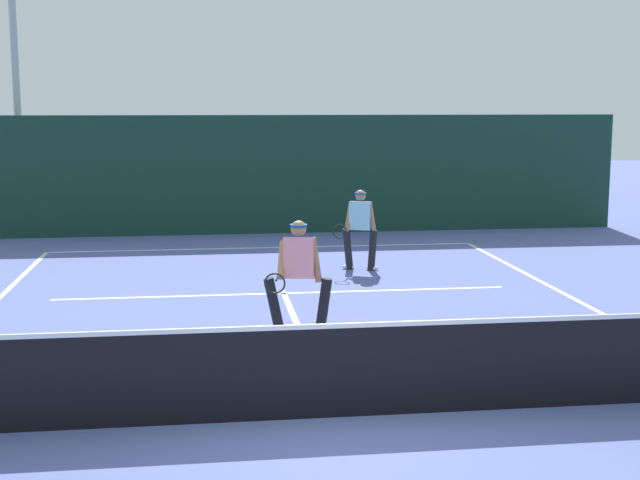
% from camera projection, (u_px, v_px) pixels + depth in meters
% --- Properties ---
extents(ground_plane, '(80.00, 80.00, 0.00)m').
position_uv_depth(ground_plane, '(337.00, 417.00, 9.28)').
color(ground_plane, '#5463A4').
extents(court_line_baseline_far, '(9.74, 0.10, 0.01)m').
position_uv_depth(court_line_baseline_far, '(264.00, 248.00, 20.21)').
color(court_line_baseline_far, white).
rests_on(court_line_baseline_far, ground_plane).
extents(court_line_service, '(7.94, 0.10, 0.01)m').
position_uv_depth(court_line_service, '(284.00, 293.00, 15.34)').
color(court_line_service, white).
rests_on(court_line_service, ground_plane).
extents(court_line_centre, '(0.10, 6.40, 0.01)m').
position_uv_depth(court_line_centre, '(303.00, 338.00, 12.42)').
color(court_line_centre, white).
rests_on(court_line_centre, ground_plane).
extents(tennis_net, '(10.68, 0.09, 1.11)m').
position_uv_depth(tennis_net, '(337.00, 369.00, 9.20)').
color(tennis_net, '#1E4723').
rests_on(tennis_net, ground_plane).
extents(player_near, '(1.02, 0.89, 1.67)m').
position_uv_depth(player_near, '(298.00, 273.00, 12.42)').
color(player_near, black).
rests_on(player_near, ground_plane).
extents(player_far, '(1.00, 0.82, 1.61)m').
position_uv_depth(player_far, '(360.00, 226.00, 17.40)').
color(player_far, black).
rests_on(player_far, ground_plane).
extents(tennis_ball, '(0.07, 0.07, 0.07)m').
position_uv_depth(tennis_ball, '(38.00, 394.00, 9.90)').
color(tennis_ball, '#D1E033').
rests_on(tennis_ball, ground_plane).
extents(tennis_ball_extra, '(0.07, 0.07, 0.07)m').
position_uv_depth(tennis_ball_extra, '(334.00, 346.00, 11.90)').
color(tennis_ball_extra, '#D1E033').
rests_on(tennis_ball_extra, ground_plane).
extents(back_fence_windscreen, '(18.92, 0.12, 3.02)m').
position_uv_depth(back_fence_windscreen, '(257.00, 175.00, 22.22)').
color(back_fence_windscreen, '#143428').
rests_on(back_fence_windscreen, ground_plane).
extents(light_pole, '(0.55, 0.44, 8.66)m').
position_uv_depth(light_pole, '(13.00, 26.00, 21.76)').
color(light_pole, '#9EA39E').
rests_on(light_pole, ground_plane).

